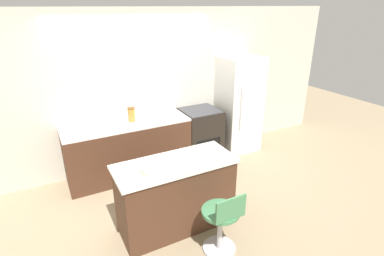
% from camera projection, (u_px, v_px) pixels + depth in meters
% --- Properties ---
extents(ground_plane, '(14.00, 14.00, 0.00)m').
position_uv_depth(ground_plane, '(155.00, 179.00, 4.87)').
color(ground_plane, '#998466').
extents(wall_back, '(8.00, 0.06, 2.60)m').
position_uv_depth(wall_back, '(136.00, 91.00, 4.93)').
color(wall_back, beige).
rests_on(wall_back, ground_plane).
extents(back_counter, '(1.96, 0.63, 0.92)m').
position_uv_depth(back_counter, '(129.00, 149.00, 4.84)').
color(back_counter, '#4C2D1E').
rests_on(back_counter, ground_plane).
extents(kitchen_island, '(1.45, 0.60, 0.91)m').
position_uv_depth(kitchen_island, '(176.00, 195.00, 3.68)').
color(kitchen_island, '#4C2D1E').
rests_on(kitchen_island, ground_plane).
extents(oven_range, '(0.66, 0.64, 0.92)m').
position_uv_depth(oven_range, '(200.00, 134.00, 5.41)').
color(oven_range, black).
rests_on(oven_range, ground_plane).
extents(refrigerator, '(0.71, 0.67, 1.78)m').
position_uv_depth(refrigerator, '(239.00, 105.00, 5.60)').
color(refrigerator, silver).
rests_on(refrigerator, ground_plane).
extents(stool_chair, '(0.43, 0.43, 0.81)m').
position_uv_depth(stool_chair, '(222.00, 223.00, 3.30)').
color(stool_chair, '#B7B7BC').
rests_on(stool_chair, ground_plane).
extents(kettle, '(0.19, 0.19, 0.21)m').
position_uv_depth(kettle, '(100.00, 121.00, 4.50)').
color(kettle, silver).
rests_on(kettle, back_counter).
extents(mixing_bowl, '(0.25, 0.25, 0.08)m').
position_uv_depth(mixing_bowl, '(155.00, 115.00, 4.90)').
color(mixing_bowl, beige).
rests_on(mixing_bowl, back_counter).
extents(canister_jar, '(0.12, 0.12, 0.22)m').
position_uv_depth(canister_jar, '(131.00, 114.00, 4.70)').
color(canister_jar, '#B77F33').
rests_on(canister_jar, back_counter).
extents(fruit_bowl, '(0.25, 0.25, 0.06)m').
position_uv_depth(fruit_bowl, '(152.00, 170.00, 3.29)').
color(fruit_bowl, beige).
rests_on(fruit_bowl, kitchen_island).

